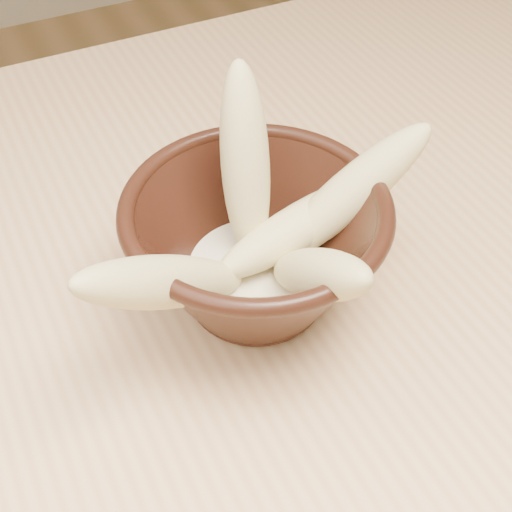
{
  "coord_description": "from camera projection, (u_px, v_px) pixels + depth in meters",
  "views": [
    {
      "loc": [
        -0.21,
        -0.33,
        1.16
      ],
      "look_at": [
        -0.05,
        -0.02,
        0.8
      ],
      "focal_mm": 50.0,
      "sensor_mm": 36.0,
      "label": 1
    }
  ],
  "objects": [
    {
      "name": "banana_left",
      "position": [
        167.0,
        282.0,
        0.43
      ],
      "size": [
        0.15,
        0.08,
        0.12
      ],
      "primitive_type": "ellipsoid",
      "rotation": [
        0.92,
        0.0,
        -1.21
      ],
      "color": "tan",
      "rests_on": "bowl"
    },
    {
      "name": "table",
      "position": [
        301.0,
        327.0,
        0.62
      ],
      "size": [
        1.2,
        0.8,
        0.75
      ],
      "color": "tan",
      "rests_on": "ground"
    },
    {
      "name": "banana_front",
      "position": [
        319.0,
        274.0,
        0.45
      ],
      "size": [
        0.04,
        0.12,
        0.1
      ],
      "primitive_type": "ellipsoid",
      "rotation": [
        0.87,
        0.0,
        0.05
      ],
      "color": "tan",
      "rests_on": "bowl"
    },
    {
      "name": "banana_across",
      "position": [
        303.0,
        225.0,
        0.5
      ],
      "size": [
        0.15,
        0.06,
        0.04
      ],
      "primitive_type": "ellipsoid",
      "rotation": [
        1.5,
        0.0,
        1.76
      ],
      "color": "tan",
      "rests_on": "bowl"
    },
    {
      "name": "milk_puddle",
      "position": [
        256.0,
        272.0,
        0.51
      ],
      "size": [
        0.1,
        0.1,
        0.01
      ],
      "primitive_type": "cylinder",
      "color": "beige",
      "rests_on": "bowl"
    },
    {
      "name": "bowl",
      "position": [
        256.0,
        247.0,
        0.49
      ],
      "size": [
        0.18,
        0.18,
        0.1
      ],
      "rotation": [
        0.0,
        0.0,
        0.35
      ],
      "color": "black",
      "rests_on": "table"
    },
    {
      "name": "banana_upright",
      "position": [
        245.0,
        164.0,
        0.48
      ],
      "size": [
        0.06,
        0.09,
        0.14
      ],
      "primitive_type": "ellipsoid",
      "rotation": [
        0.38,
        0.0,
        2.84
      ],
      "color": "tan",
      "rests_on": "bowl"
    },
    {
      "name": "banana_right",
      "position": [
        349.0,
        195.0,
        0.5
      ],
      "size": [
        0.14,
        0.04,
        0.11
      ],
      "primitive_type": "ellipsoid",
      "rotation": [
        0.91,
        0.0,
        1.5
      ],
      "color": "tan",
      "rests_on": "bowl"
    }
  ]
}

